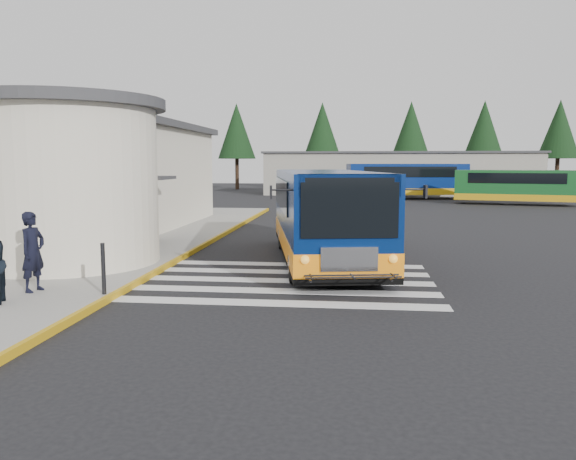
# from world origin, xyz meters

# --- Properties ---
(ground) EXTENTS (140.00, 140.00, 0.00)m
(ground) POSITION_xyz_m (0.00, 0.00, 0.00)
(ground) COLOR black
(ground) RESTS_ON ground
(sidewalk) EXTENTS (10.00, 34.00, 0.15)m
(sidewalk) POSITION_xyz_m (-9.00, 4.00, 0.07)
(sidewalk) COLOR gray
(sidewalk) RESTS_ON ground
(curb_strip) EXTENTS (0.12, 34.00, 0.16)m
(curb_strip) POSITION_xyz_m (-4.05, 4.00, 0.08)
(curb_strip) COLOR #C59312
(curb_strip) RESTS_ON ground
(station_building) EXTENTS (12.70, 18.70, 4.80)m
(station_building) POSITION_xyz_m (-10.84, 6.91, 2.57)
(station_building) COLOR beige
(station_building) RESTS_ON ground
(crosswalk) EXTENTS (8.00, 5.35, 0.01)m
(crosswalk) POSITION_xyz_m (-0.50, -0.80, 0.01)
(crosswalk) COLOR silver
(crosswalk) RESTS_ON ground
(depot_building) EXTENTS (26.40, 8.40, 4.20)m
(depot_building) POSITION_xyz_m (6.00, 42.00, 2.11)
(depot_building) COLOR gray
(depot_building) RESTS_ON ground
(tree_line) EXTENTS (58.40, 4.40, 10.00)m
(tree_line) POSITION_xyz_m (6.29, 50.00, 6.77)
(tree_line) COLOR black
(tree_line) RESTS_ON ground
(transit_bus) EXTENTS (4.70, 10.37, 2.85)m
(transit_bus) POSITION_xyz_m (0.50, 2.23, 1.36)
(transit_bus) COLOR #071D54
(transit_bus) RESTS_ON ground
(pedestrian_a) EXTENTS (0.57, 0.75, 1.85)m
(pedestrian_a) POSITION_xyz_m (-5.93, -3.27, 1.07)
(pedestrian_a) COLOR black
(pedestrian_a) RESTS_ON sidewalk
(bollard) EXTENTS (0.10, 0.10, 1.17)m
(bollard) POSITION_xyz_m (-4.20, -3.38, 0.74)
(bollard) COLOR black
(bollard) RESTS_ON sidewalk
(far_bus_a) EXTENTS (10.42, 4.23, 2.61)m
(far_bus_a) POSITION_xyz_m (6.10, 34.23, 1.70)
(far_bus_a) COLOR navy
(far_bus_a) RESTS_ON ground
(far_bus_b) EXTENTS (8.93, 4.57, 2.22)m
(far_bus_b) POSITION_xyz_m (13.53, 28.16, 1.44)
(far_bus_b) COLOR #155121
(far_bus_b) RESTS_ON ground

